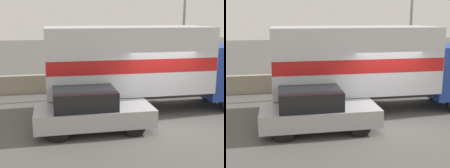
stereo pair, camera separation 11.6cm
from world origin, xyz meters
The scene contains 5 objects.
ground_plane centered at (0.00, 0.00, 0.00)m, with size 80.00×80.00×0.00m, color #514F4C.
stone_wall_backdrop centered at (0.00, 5.88, 0.46)m, with size 60.00×0.35×0.92m.
street_lamp centered at (2.43, 4.80, 3.94)m, with size 0.56×0.28×6.78m.
box_truck centered at (-0.42, 2.23, 1.92)m, with size 8.12×2.57×3.36m.
car_hatchback centered at (-2.74, 0.26, 0.72)m, with size 3.88×1.79×1.45m.
Camera 2 is at (-3.85, -9.61, 3.81)m, focal length 50.00 mm.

